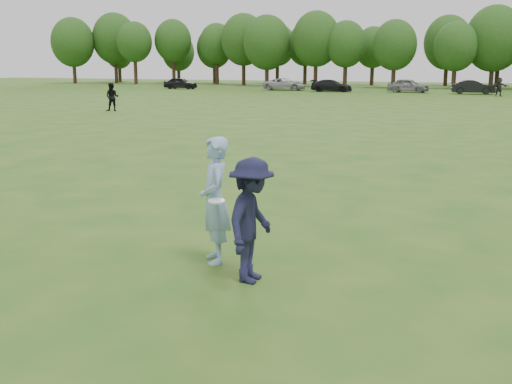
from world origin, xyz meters
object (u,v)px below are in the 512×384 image
(car_d, at_px, (331,86))
(car_a, at_px, (181,83))
(player_far_a, at_px, (112,97))
(player_far_d, at_px, (499,87))
(defender, at_px, (252,220))
(car_f, at_px, (473,87))
(thrower, at_px, (215,200))
(car_e, at_px, (408,86))
(car_c, at_px, (285,84))

(car_d, bearing_deg, car_a, 87.91)
(player_far_a, height_order, player_far_d, player_far_a)
(defender, xyz_separation_m, car_a, (-34.90, 60.84, -0.23))
(car_a, xyz_separation_m, car_f, (35.57, 0.00, 0.01))
(defender, height_order, car_a, defender)
(defender, distance_m, player_far_d, 57.46)
(player_far_d, bearing_deg, player_far_a, -147.81)
(thrower, distance_m, car_e, 61.68)
(car_c, distance_m, car_e, 14.80)
(car_d, xyz_separation_m, car_e, (8.55, 1.43, 0.09))
(thrower, bearing_deg, player_far_a, -176.26)
(car_d, height_order, car_e, car_e)
(thrower, bearing_deg, defender, 21.64)
(player_far_a, bearing_deg, car_e, 48.25)
(defender, height_order, player_far_d, defender)
(thrower, relative_size, car_e, 0.46)
(car_c, xyz_separation_m, car_f, (21.78, -1.26, 0.02))
(player_far_d, xyz_separation_m, car_f, (-2.58, 3.48, -0.20))
(player_far_d, relative_size, car_d, 0.39)
(defender, height_order, car_d, defender)
(car_c, bearing_deg, defender, -167.34)
(thrower, xyz_separation_m, car_d, (-13.96, 60.01, -0.37))
(thrower, relative_size, car_c, 0.41)
(car_e, bearing_deg, car_a, 99.11)
(car_c, bearing_deg, player_far_d, -107.12)
(thrower, distance_m, defender, 1.11)
(player_far_a, bearing_deg, car_c, 71.06)
(player_far_d, distance_m, car_c, 24.81)
(car_d, distance_m, car_f, 15.54)
(defender, bearing_deg, car_c, 18.43)
(defender, relative_size, car_f, 0.43)
(player_far_a, relative_size, car_c, 0.37)
(defender, distance_m, car_a, 70.14)
(player_far_a, xyz_separation_m, car_d, (6.72, 33.54, -0.27))
(thrower, bearing_deg, car_d, 158.83)
(thrower, height_order, car_c, thrower)
(thrower, relative_size, player_far_d, 1.12)
(defender, bearing_deg, car_e, 5.47)
(car_e, relative_size, car_f, 1.02)
(car_e, bearing_deg, defender, -167.51)
(player_far_d, relative_size, car_c, 0.36)
(defender, height_order, car_e, defender)
(player_far_a, height_order, car_c, player_far_a)
(car_e, bearing_deg, thrower, -168.30)
(player_far_a, height_order, car_e, player_far_a)
(car_e, height_order, car_f, car_e)
(thrower, relative_size, defender, 1.10)
(player_far_d, height_order, car_d, player_far_d)
(thrower, bearing_deg, car_c, 163.92)
(thrower, xyz_separation_m, player_far_a, (-20.68, 26.46, -0.09))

